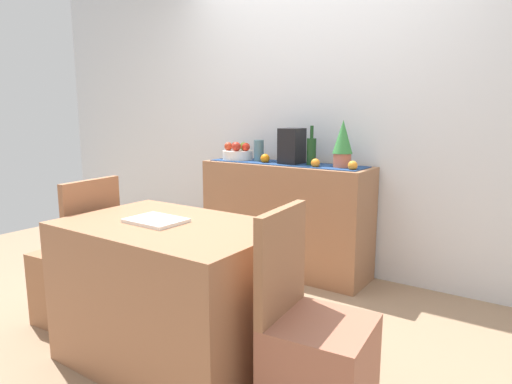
% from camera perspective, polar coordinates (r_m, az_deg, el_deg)
% --- Properties ---
extents(ground_plane, '(6.40, 6.40, 0.02)m').
position_cam_1_polar(ground_plane, '(2.97, -3.06, -15.62)').
color(ground_plane, '#96785B').
rests_on(ground_plane, ground).
extents(room_wall_rear, '(6.40, 0.06, 2.70)m').
position_cam_1_polar(room_wall_rear, '(3.68, 8.20, 11.10)').
color(room_wall_rear, silver).
rests_on(room_wall_rear, ground).
extents(sideboard_console, '(1.38, 0.42, 0.88)m').
position_cam_1_polar(sideboard_console, '(3.63, 3.73, -3.29)').
color(sideboard_console, '#996847').
rests_on(sideboard_console, ground).
extents(table_runner, '(1.30, 0.32, 0.01)m').
position_cam_1_polar(table_runner, '(3.55, 3.81, 3.68)').
color(table_runner, navy).
rests_on(table_runner, sideboard_console).
extents(fruit_bowl, '(0.26, 0.26, 0.08)m').
position_cam_1_polar(fruit_bowl, '(3.81, -2.35, 4.75)').
color(fruit_bowl, white).
rests_on(fruit_bowl, table_runner).
extents(apple_rear, '(0.07, 0.07, 0.07)m').
position_cam_1_polar(apple_rear, '(3.81, -3.55, 5.84)').
color(apple_rear, '#B0341A').
rests_on(apple_rear, fruit_bowl).
extents(apple_right, '(0.07, 0.07, 0.07)m').
position_cam_1_polar(apple_right, '(3.82, -1.56, 5.87)').
color(apple_right, '#8FB03A').
rests_on(apple_right, fruit_bowl).
extents(apple_left, '(0.08, 0.08, 0.08)m').
position_cam_1_polar(apple_left, '(3.74, -2.54, 5.82)').
color(apple_left, '#AC291C').
rests_on(apple_left, fruit_bowl).
extents(apple_upper, '(0.07, 0.07, 0.07)m').
position_cam_1_polar(apple_upper, '(3.89, -2.67, 5.92)').
color(apple_upper, red).
rests_on(apple_upper, fruit_bowl).
extents(apple_front, '(0.07, 0.07, 0.07)m').
position_cam_1_polar(apple_front, '(3.75, -1.29, 5.79)').
color(apple_front, red).
rests_on(apple_front, fruit_bowl).
extents(wine_bottle, '(0.07, 0.07, 0.30)m').
position_cam_1_polar(wine_bottle, '(3.43, 7.10, 5.24)').
color(wine_bottle, '#1A401C').
rests_on(wine_bottle, sideboard_console).
extents(coffee_maker, '(0.16, 0.18, 0.28)m').
position_cam_1_polar(coffee_maker, '(3.51, 4.60, 5.84)').
color(coffee_maker, black).
rests_on(coffee_maker, sideboard_console).
extents(ceramic_vase, '(0.08, 0.08, 0.18)m').
position_cam_1_polar(ceramic_vase, '(3.68, 0.37, 5.27)').
color(ceramic_vase, slate).
rests_on(ceramic_vase, sideboard_console).
extents(potted_plant, '(0.15, 0.15, 0.35)m').
position_cam_1_polar(potted_plant, '(3.32, 11.03, 6.17)').
color(potted_plant, '#BE664C').
rests_on(potted_plant, sideboard_console).
extents(orange_loose_near_bowl, '(0.07, 0.07, 0.07)m').
position_cam_1_polar(orange_loose_near_bowl, '(3.20, 12.26, 3.32)').
color(orange_loose_near_bowl, orange).
rests_on(orange_loose_near_bowl, sideboard_console).
extents(orange_loose_far, '(0.07, 0.07, 0.07)m').
position_cam_1_polar(orange_loose_far, '(3.58, 1.17, 4.31)').
color(orange_loose_far, orange).
rests_on(orange_loose_far, sideboard_console).
extents(orange_loose_mid, '(0.07, 0.07, 0.07)m').
position_cam_1_polar(orange_loose_mid, '(3.32, 7.61, 3.68)').
color(orange_loose_mid, orange).
rests_on(orange_loose_mid, sideboard_console).
extents(dining_table, '(1.11, 0.72, 0.74)m').
position_cam_1_polar(dining_table, '(2.37, -10.62, -12.66)').
color(dining_table, '#9D6847').
rests_on(dining_table, ground).
extents(open_book, '(0.28, 0.21, 0.02)m').
position_cam_1_polar(open_book, '(2.29, -12.64, -3.58)').
color(open_book, white).
rests_on(open_book, dining_table).
extents(chair_near_window, '(0.43, 0.43, 0.90)m').
position_cam_1_polar(chair_near_window, '(3.01, -21.80, -10.34)').
color(chair_near_window, '#996543').
rests_on(chair_near_window, ground).
extents(chair_by_corner, '(0.43, 0.43, 0.90)m').
position_cam_1_polar(chair_by_corner, '(1.98, 7.69, -20.83)').
color(chair_by_corner, '#A2624A').
rests_on(chair_by_corner, ground).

